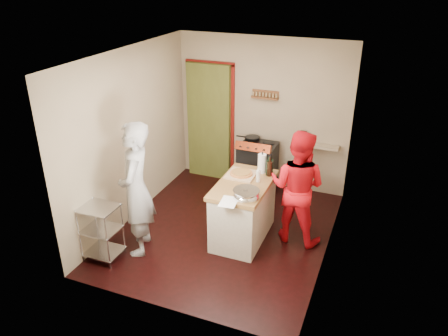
{
  "coord_description": "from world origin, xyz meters",
  "views": [
    {
      "loc": [
        2.03,
        -5.12,
        3.65
      ],
      "look_at": [
        -0.0,
        0.0,
        1.04
      ],
      "focal_mm": 35.0,
      "sensor_mm": 36.0,
      "label": 1
    }
  ],
  "objects_px": {
    "stove": "(257,167)",
    "island": "(243,209)",
    "person_stripe": "(136,190)",
    "wire_shelving": "(101,230)",
    "person_red": "(297,187)"
  },
  "relations": [
    {
      "from": "wire_shelving",
      "to": "person_red",
      "type": "distance_m",
      "value": 2.72
    },
    {
      "from": "wire_shelving",
      "to": "island",
      "type": "xyz_separation_m",
      "value": [
        1.59,
        1.16,
        0.03
      ]
    },
    {
      "from": "wire_shelving",
      "to": "person_stripe",
      "type": "distance_m",
      "value": 0.71
    },
    {
      "from": "wire_shelving",
      "to": "stove",
      "type": "bearing_deg",
      "value": 63.15
    },
    {
      "from": "wire_shelving",
      "to": "person_red",
      "type": "height_order",
      "value": "person_red"
    },
    {
      "from": "island",
      "to": "person_stripe",
      "type": "height_order",
      "value": "person_stripe"
    },
    {
      "from": "island",
      "to": "person_red",
      "type": "xyz_separation_m",
      "value": [
        0.69,
        0.26,
        0.36
      ]
    },
    {
      "from": "stove",
      "to": "island",
      "type": "relative_size",
      "value": 0.76
    },
    {
      "from": "wire_shelving",
      "to": "person_stripe",
      "type": "relative_size",
      "value": 0.43
    },
    {
      "from": "person_stripe",
      "to": "person_red",
      "type": "bearing_deg",
      "value": 98.34
    },
    {
      "from": "stove",
      "to": "person_stripe",
      "type": "bearing_deg",
      "value": -113.14
    },
    {
      "from": "stove",
      "to": "island",
      "type": "height_order",
      "value": "island"
    },
    {
      "from": "island",
      "to": "person_red",
      "type": "height_order",
      "value": "person_red"
    },
    {
      "from": "stove",
      "to": "wire_shelving",
      "type": "relative_size",
      "value": 1.26
    },
    {
      "from": "island",
      "to": "person_stripe",
      "type": "bearing_deg",
      "value": -146.87
    }
  ]
}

